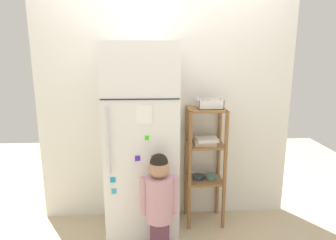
{
  "coord_description": "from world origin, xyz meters",
  "views": [
    {
      "loc": [
        -0.16,
        -2.61,
        1.71
      ],
      "look_at": [
        -0.0,
        0.02,
        1.1
      ],
      "focal_mm": 32.47,
      "sensor_mm": 36.0,
      "label": 1
    }
  ],
  "objects_px": {
    "refrigerator": "(142,143)",
    "fruit_bin": "(209,105)",
    "child_standing": "(159,198)",
    "pantry_shelf_unit": "(205,156)"
  },
  "relations": [
    {
      "from": "refrigerator",
      "to": "pantry_shelf_unit",
      "type": "height_order",
      "value": "refrigerator"
    },
    {
      "from": "refrigerator",
      "to": "child_standing",
      "type": "distance_m",
      "value": 0.56
    },
    {
      "from": "child_standing",
      "to": "pantry_shelf_unit",
      "type": "distance_m",
      "value": 0.76
    },
    {
      "from": "refrigerator",
      "to": "fruit_bin",
      "type": "distance_m",
      "value": 0.72
    },
    {
      "from": "refrigerator",
      "to": "child_standing",
      "type": "xyz_separation_m",
      "value": [
        0.14,
        -0.43,
        -0.32
      ]
    },
    {
      "from": "pantry_shelf_unit",
      "to": "fruit_bin",
      "type": "distance_m",
      "value": 0.51
    },
    {
      "from": "child_standing",
      "to": "fruit_bin",
      "type": "bearing_deg",
      "value": 50.87
    },
    {
      "from": "child_standing",
      "to": "fruit_bin",
      "type": "distance_m",
      "value": 1.0
    },
    {
      "from": "pantry_shelf_unit",
      "to": "fruit_bin",
      "type": "height_order",
      "value": "fruit_bin"
    },
    {
      "from": "refrigerator",
      "to": "fruit_bin",
      "type": "relative_size",
      "value": 7.57
    }
  ]
}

